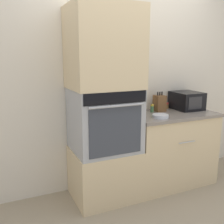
% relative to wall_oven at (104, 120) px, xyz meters
% --- Properties ---
extents(ground_plane, '(12.00, 12.00, 0.00)m').
position_rel_wall_oven_xyz_m(ground_plane, '(0.35, -0.30, -0.90)').
color(ground_plane, gray).
extents(wall_back, '(8.00, 0.05, 2.50)m').
position_rel_wall_oven_xyz_m(wall_back, '(0.35, 0.33, 0.35)').
color(wall_back, beige).
rests_on(wall_back, ground_plane).
extents(oven_cabinet_base, '(0.71, 0.60, 0.57)m').
position_rel_wall_oven_xyz_m(oven_cabinet_base, '(0.00, 0.00, -0.62)').
color(oven_cabinet_base, beige).
rests_on(oven_cabinet_base, ground_plane).
extents(wall_oven, '(0.68, 0.64, 0.68)m').
position_rel_wall_oven_xyz_m(wall_oven, '(0.00, 0.00, 0.00)').
color(wall_oven, '#9EA0A5').
rests_on(wall_oven, oven_cabinet_base).
extents(oven_cabinet_upper, '(0.71, 0.60, 0.83)m').
position_rel_wall_oven_xyz_m(oven_cabinet_upper, '(0.00, 0.00, 0.75)').
color(oven_cabinet_upper, beige).
rests_on(oven_cabinet_upper, wall_oven).
extents(counter_unit, '(1.07, 0.63, 0.90)m').
position_rel_wall_oven_xyz_m(counter_unit, '(0.88, 0.00, -0.45)').
color(counter_unit, beige).
rests_on(counter_unit, ground_plane).
extents(microwave, '(0.33, 0.36, 0.22)m').
position_rel_wall_oven_xyz_m(microwave, '(1.19, 0.11, 0.11)').
color(microwave, black).
rests_on(microwave, counter_unit).
extents(knife_block, '(0.12, 0.13, 0.24)m').
position_rel_wall_oven_xyz_m(knife_block, '(0.80, 0.15, 0.10)').
color(knife_block, brown).
rests_on(knife_block, counter_unit).
extents(bowl, '(0.18, 0.18, 0.04)m').
position_rel_wall_oven_xyz_m(bowl, '(0.61, -0.16, 0.01)').
color(bowl, silver).
rests_on(bowl, counter_unit).
extents(condiment_jar_near, '(0.04, 0.04, 0.10)m').
position_rel_wall_oven_xyz_m(condiment_jar_near, '(0.69, 0.14, 0.04)').
color(condiment_jar_near, '#427047').
rests_on(condiment_jar_near, counter_unit).
extents(condiment_jar_mid, '(0.06, 0.06, 0.09)m').
position_rel_wall_oven_xyz_m(condiment_jar_mid, '(0.43, -0.03, 0.04)').
color(condiment_jar_mid, brown).
rests_on(condiment_jar_mid, counter_unit).
extents(condiment_jar_far, '(0.05, 0.05, 0.08)m').
position_rel_wall_oven_xyz_m(condiment_jar_far, '(0.99, 0.25, 0.03)').
color(condiment_jar_far, brown).
rests_on(condiment_jar_far, counter_unit).
extents(condiment_jar_back, '(0.04, 0.04, 0.10)m').
position_rel_wall_oven_xyz_m(condiment_jar_back, '(0.48, 0.04, 0.04)').
color(condiment_jar_back, '#427047').
rests_on(condiment_jar_back, counter_unit).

